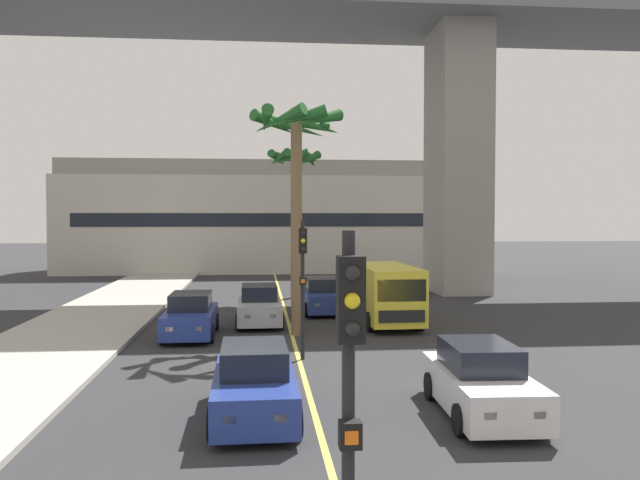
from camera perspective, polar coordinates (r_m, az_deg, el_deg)
name	(u,v)px	position (r m, az deg, el deg)	size (l,w,h in m)	color
lane_stripe_center	(293,339)	(23.10, -2.40, -8.69)	(0.14, 56.00, 0.01)	#DBCC4C
bridge_overpass	(296,13)	(37.77, -2.11, 19.42)	(87.62, 8.00, 19.21)	slate
pier_building_backdrop	(273,218)	(52.04, -4.15, 1.99)	(32.74, 8.04, 8.61)	beige
car_queue_front	(322,296)	(29.18, 0.15, -5.01)	(1.95, 4.16, 1.56)	navy
car_queue_second	(191,317)	(23.84, -11.36, -6.65)	(1.84, 4.10, 1.56)	navy
car_queue_third	(481,382)	(14.78, 14.02, -12.09)	(1.95, 4.16, 1.56)	white
car_queue_fourth	(254,385)	(14.21, -5.82, -12.61)	(1.88, 4.13, 1.56)	navy
car_queue_fifth	(259,306)	(26.17, -5.37, -5.84)	(1.86, 4.11, 1.56)	#B7BABF
delivery_van	(386,293)	(25.97, 5.85, -4.64)	(2.25, 5.29, 2.36)	yellow
traffic_light_median_near	(349,398)	(5.90, 2.61, -13.75)	(0.24, 0.37, 4.20)	black
traffic_light_median_far	(303,270)	(19.37, -1.54, -2.68)	(0.24, 0.37, 4.20)	black
palm_tree_near_median	(297,151)	(23.52, -2.07, 7.86)	(3.46, 3.47, 8.29)	brown
palm_tree_mid_median	(295,178)	(34.37, -2.27, 5.47)	(2.95, 2.98, 7.93)	brown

